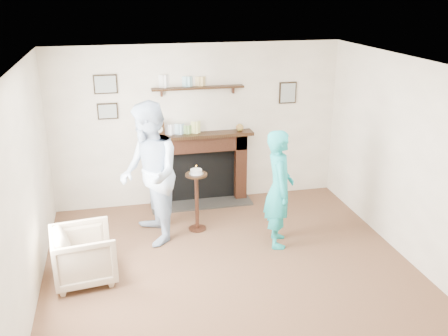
{
  "coord_description": "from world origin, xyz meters",
  "views": [
    {
      "loc": [
        -1.27,
        -4.92,
        3.28
      ],
      "look_at": [
        0.05,
        0.9,
        1.11
      ],
      "focal_mm": 40.0,
      "sensor_mm": 36.0,
      "label": 1
    }
  ],
  "objects_px": {
    "armchair": "(87,279)",
    "pedestal_table": "(197,190)",
    "man": "(153,239)",
    "woman": "(277,243)"
  },
  "relations": [
    {
      "from": "armchair",
      "to": "pedestal_table",
      "type": "relative_size",
      "value": 0.73
    },
    {
      "from": "man",
      "to": "pedestal_table",
      "type": "bearing_deg",
      "value": 96.47
    },
    {
      "from": "armchair",
      "to": "woman",
      "type": "height_order",
      "value": "woman"
    },
    {
      "from": "armchair",
      "to": "man",
      "type": "bearing_deg",
      "value": -53.94
    },
    {
      "from": "woman",
      "to": "pedestal_table",
      "type": "distance_m",
      "value": 1.32
    },
    {
      "from": "pedestal_table",
      "to": "armchair",
      "type": "bearing_deg",
      "value": -146.84
    },
    {
      "from": "armchair",
      "to": "man",
      "type": "distance_m",
      "value": 1.19
    },
    {
      "from": "armchair",
      "to": "pedestal_table",
      "type": "bearing_deg",
      "value": -64.2
    },
    {
      "from": "man",
      "to": "pedestal_table",
      "type": "height_order",
      "value": "pedestal_table"
    },
    {
      "from": "man",
      "to": "woman",
      "type": "relative_size",
      "value": 1.21
    }
  ]
}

